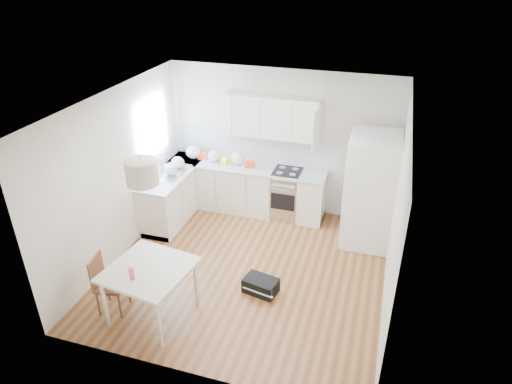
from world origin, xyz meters
TOP-DOWN VIEW (x-y plane):
  - floor at (0.00, 0.00)m, footprint 4.20×4.20m
  - ceiling at (0.00, 0.00)m, footprint 4.20×4.20m
  - wall_back at (0.00, 2.10)m, footprint 4.20×0.00m
  - wall_left at (-2.10, 0.00)m, footprint 0.00×4.20m
  - wall_right at (2.10, 0.00)m, footprint 0.00×4.20m
  - window_glassblock at (-2.09, 1.15)m, footprint 0.02×1.00m
  - cabinets_back at (-0.60, 1.80)m, footprint 3.00×0.60m
  - cabinets_left at (-1.80, 1.20)m, footprint 0.60×1.80m
  - counter_back at (-0.60, 1.80)m, footprint 3.02×0.64m
  - counter_left at (-1.80, 1.20)m, footprint 0.64×1.82m
  - backsplash_back at (-0.60, 2.09)m, footprint 3.00×0.01m
  - backsplash_left at (-2.09, 1.20)m, footprint 0.01×1.80m
  - upper_cabinets at (-0.15, 1.94)m, footprint 1.70×0.32m
  - range_oven at (0.20, 1.80)m, footprint 0.50×0.61m
  - sink at (-1.80, 1.15)m, footprint 0.50×0.80m
  - refrigerator at (1.71, 1.44)m, footprint 0.92×0.97m
  - dining_table at (-0.90, -1.35)m, footprint 1.16×1.16m
  - dining_chair at (-1.49, -1.39)m, footprint 0.41×0.41m
  - drink_bottle at (-0.98, -1.60)m, footprint 0.06×0.06m
  - gym_bag at (0.36, -0.44)m, footprint 0.54×0.41m
  - pendant_lamp at (-0.85, -1.29)m, footprint 0.50×0.50m
  - grocery_bag_a at (-1.67, 1.84)m, footprint 0.29×0.24m
  - grocery_bag_b at (-1.24, 1.82)m, footprint 0.24×0.20m
  - grocery_bag_c at (-0.77, 1.83)m, footprint 0.26×0.22m
  - grocery_bag_d at (-1.76, 1.36)m, footprint 0.24×0.21m
  - grocery_bag_e at (-1.76, 1.06)m, footprint 0.24×0.21m
  - snack_orange at (-0.50, 1.77)m, footprint 0.20×0.15m
  - snack_yellow at (-1.01, 1.81)m, footprint 0.20×0.17m
  - snack_red at (-1.50, 1.87)m, footprint 0.19×0.14m

SIDE VIEW (x-z plane):
  - floor at x=0.00m, z-range 0.00..0.00m
  - gym_bag at x=0.36m, z-range 0.00..0.22m
  - dining_chair at x=-1.49m, z-range 0.00..0.86m
  - cabinets_back at x=-0.60m, z-range 0.00..0.88m
  - cabinets_left at x=-1.80m, z-range 0.00..0.88m
  - range_oven at x=0.20m, z-range 0.00..0.88m
  - dining_table at x=-0.90m, z-range 0.31..1.12m
  - counter_back at x=-0.60m, z-range 0.88..0.92m
  - counter_left at x=-1.80m, z-range 0.88..0.92m
  - drink_bottle at x=-0.98m, z-range 0.81..1.02m
  - sink at x=-1.80m, z-range 0.84..0.99m
  - refrigerator at x=1.71m, z-range 0.00..1.91m
  - snack_yellow at x=-1.01m, z-range 0.92..1.03m
  - snack_red at x=-1.50m, z-range 0.92..1.03m
  - snack_orange at x=-0.50m, z-range 0.92..1.04m
  - grocery_bag_b at x=-1.24m, z-range 0.92..1.13m
  - grocery_bag_e at x=-1.76m, z-range 0.92..1.14m
  - grocery_bag_d at x=-1.76m, z-range 0.92..1.14m
  - grocery_bag_c at x=-0.77m, z-range 0.92..1.15m
  - grocery_bag_a at x=-1.67m, z-range 0.92..1.18m
  - backsplash_back at x=-0.60m, z-range 0.92..1.50m
  - backsplash_left at x=-2.09m, z-range 0.92..1.50m
  - wall_back at x=0.00m, z-range -0.75..3.45m
  - wall_left at x=-2.10m, z-range -0.75..3.45m
  - wall_right at x=2.10m, z-range -0.75..3.45m
  - window_glassblock at x=-2.09m, z-range 1.25..2.25m
  - upper_cabinets at x=-0.15m, z-range 1.50..2.25m
  - pendant_lamp at x=-0.85m, z-range 2.03..2.33m
  - ceiling at x=0.00m, z-range 2.70..2.70m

